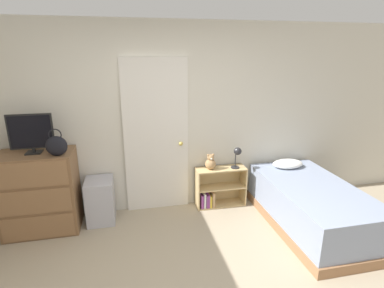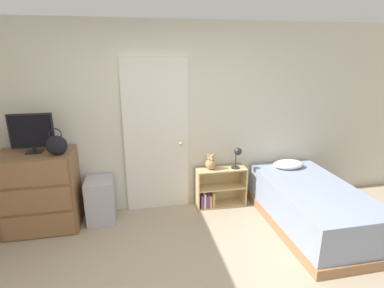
% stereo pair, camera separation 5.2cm
% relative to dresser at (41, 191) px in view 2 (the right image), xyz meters
% --- Properties ---
extents(wall_back, '(10.00, 0.06, 2.55)m').
position_rel_dresser_xyz_m(wall_back, '(1.52, 0.31, 0.77)').
color(wall_back, beige).
rests_on(wall_back, ground_plane).
extents(door_closed, '(0.87, 0.09, 2.09)m').
position_rel_dresser_xyz_m(door_closed, '(1.47, 0.26, 0.54)').
color(door_closed, silver).
rests_on(door_closed, ground_plane).
extents(dresser, '(0.87, 0.52, 1.01)m').
position_rel_dresser_xyz_m(dresser, '(0.00, 0.00, 0.00)').
color(dresser, brown).
rests_on(dresser, ground_plane).
extents(tv, '(0.49, 0.16, 0.47)m').
position_rel_dresser_xyz_m(tv, '(0.00, 0.01, 0.75)').
color(tv, black).
rests_on(tv, dresser).
extents(handbag, '(0.24, 0.13, 0.32)m').
position_rel_dresser_xyz_m(handbag, '(0.30, -0.16, 0.63)').
color(handbag, black).
rests_on(handbag, dresser).
extents(storage_bin, '(0.35, 0.41, 0.58)m').
position_rel_dresser_xyz_m(storage_bin, '(0.69, 0.06, -0.22)').
color(storage_bin, '#ADADB7').
rests_on(storage_bin, ground_plane).
extents(bookshelf, '(0.71, 0.25, 0.57)m').
position_rel_dresser_xyz_m(bookshelf, '(2.30, 0.15, -0.27)').
color(bookshelf, tan).
rests_on(bookshelf, ground_plane).
extents(teddy_bear, '(0.15, 0.15, 0.23)m').
position_rel_dresser_xyz_m(teddy_bear, '(2.20, 0.13, 0.16)').
color(teddy_bear, tan).
rests_on(teddy_bear, bookshelf).
extents(desk_lamp, '(0.14, 0.13, 0.31)m').
position_rel_dresser_xyz_m(desk_lamp, '(2.58, 0.09, 0.29)').
color(desk_lamp, '#262628').
rests_on(desk_lamp, bookshelf).
extents(bed, '(0.99, 1.82, 0.67)m').
position_rel_dresser_xyz_m(bed, '(3.32, -0.64, -0.23)').
color(bed, '#996B47').
rests_on(bed, ground_plane).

